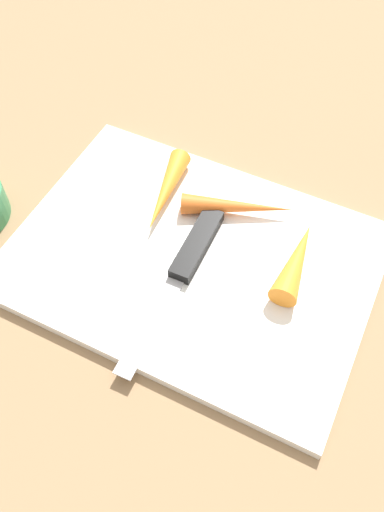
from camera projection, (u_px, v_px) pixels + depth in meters
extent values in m
plane|color=#8C6D4C|center=(192.00, 263.00, 0.55)|extent=(1.40, 1.40, 0.00)
cube|color=white|center=(192.00, 259.00, 0.55)|extent=(0.36, 0.26, 0.01)
cube|color=#B7B7BC|center=(153.00, 327.00, 0.49)|extent=(0.02, 0.11, 0.00)
cube|color=black|center=(197.00, 244.00, 0.54)|extent=(0.02, 0.09, 0.01)
cone|color=orange|center=(238.00, 207.00, 0.56)|extent=(0.12, 0.07, 0.02)
cone|color=orange|center=(297.00, 260.00, 0.52)|extent=(0.03, 0.10, 0.03)
cone|color=orange|center=(165.00, 192.00, 0.57)|extent=(0.04, 0.11, 0.02)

